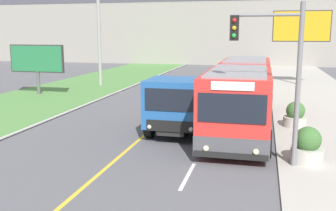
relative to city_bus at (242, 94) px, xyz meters
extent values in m
cube|color=silver|center=(-1.21, -7.42, -1.50)|extent=(0.12, 2.40, 0.01)
cube|color=silver|center=(-1.21, -2.82, -1.50)|extent=(0.12, 2.40, 0.01)
cube|color=silver|center=(-1.21, 1.78, -1.50)|extent=(0.12, 2.40, 0.01)
cube|color=silver|center=(-1.21, 6.38, -1.50)|extent=(0.12, 2.40, 0.01)
cube|color=silver|center=(-1.21, 10.98, -1.50)|extent=(0.12, 2.40, 0.01)
cube|color=silver|center=(-1.21, 15.58, -1.50)|extent=(0.12, 2.40, 0.01)
cube|color=silver|center=(-1.21, 20.18, -1.50)|extent=(0.12, 2.40, 0.01)
cube|color=red|center=(0.00, -3.32, 0.07)|extent=(2.51, 5.78, 2.61)
cube|color=#4C4C51|center=(0.00, -3.32, -0.88)|extent=(2.53, 5.80, 0.70)
cube|color=black|center=(0.00, -3.32, 0.46)|extent=(2.54, 5.32, 0.91)
cube|color=gray|center=(0.00, -3.32, 1.42)|extent=(2.14, 5.21, 0.08)
cube|color=red|center=(0.00, 3.36, 0.07)|extent=(2.51, 5.78, 2.61)
cube|color=#4C4C51|center=(0.00, 3.36, -0.88)|extent=(2.53, 5.80, 0.70)
cube|color=black|center=(0.00, 3.36, 0.46)|extent=(2.54, 5.32, 0.91)
cube|color=gray|center=(0.00, 3.36, 1.42)|extent=(2.14, 5.21, 0.08)
cube|color=#474747|center=(0.00, 0.02, 0.07)|extent=(2.31, 0.90, 2.40)
cube|color=black|center=(0.00, -6.24, 0.46)|extent=(2.21, 0.04, 0.96)
cube|color=black|center=(0.00, -6.25, -1.13)|extent=(2.46, 0.06, 0.20)
sphere|color=#F4EAB2|center=(-0.82, -6.26, -0.93)|extent=(0.20, 0.20, 0.20)
sphere|color=#F4EAB2|center=(0.82, -6.26, -0.93)|extent=(0.20, 0.20, 0.20)
cube|color=white|center=(0.00, -6.24, 1.20)|extent=(1.38, 0.04, 0.28)
cylinder|color=black|center=(-1.19, -4.94, -1.01)|extent=(0.28, 1.00, 1.00)
cylinder|color=black|center=(1.19, -4.94, -1.01)|extent=(0.28, 1.00, 1.00)
cylinder|color=black|center=(-1.19, -1.47, -1.01)|extent=(0.28, 1.00, 1.00)
cylinder|color=black|center=(1.19, -1.47, -1.01)|extent=(0.28, 1.00, 1.00)
cylinder|color=black|center=(-1.19, 3.94, -1.01)|extent=(0.28, 1.00, 1.00)
cylinder|color=black|center=(1.19, 3.94, -1.01)|extent=(0.28, 1.00, 1.00)
cube|color=black|center=(-2.53, -0.86, -1.06)|extent=(1.08, 6.68, 0.20)
cube|color=#235BA3|center=(-2.53, -3.04, 0.01)|extent=(2.41, 2.33, 1.95)
cube|color=black|center=(-2.53, -4.22, 0.31)|extent=(2.05, 0.04, 0.88)
cube|color=black|center=(-2.53, -4.23, -0.74)|extent=(1.93, 0.06, 0.44)
sphere|color=silver|center=(-3.37, -4.24, -0.81)|extent=(0.18, 0.18, 0.18)
sphere|color=silver|center=(-1.69, -4.24, -0.81)|extent=(0.18, 0.18, 0.18)
cube|color=#994C19|center=(-2.53, 0.42, -0.90)|extent=(2.29, 4.10, 0.12)
cube|color=#994C19|center=(-3.61, 0.42, -0.26)|extent=(0.12, 4.10, 1.40)
cube|color=#994C19|center=(-1.45, 0.42, -0.26)|extent=(0.12, 4.10, 1.40)
cube|color=#994C19|center=(-2.53, -1.57, -0.26)|extent=(2.29, 0.12, 1.40)
cube|color=#994C19|center=(-2.53, 2.42, -0.26)|extent=(2.29, 0.12, 1.40)
cube|color=#994C19|center=(-2.53, -1.57, 0.56)|extent=(2.29, 0.12, 0.24)
cylinder|color=black|center=(-3.64, -3.27, -0.99)|extent=(0.30, 1.04, 1.04)
cylinder|color=black|center=(-1.42, -3.27, -0.99)|extent=(0.30, 1.04, 1.04)
cylinder|color=black|center=(-3.64, 0.63, -0.99)|extent=(0.30, 1.04, 1.04)
cylinder|color=black|center=(-1.42, 0.63, -0.99)|extent=(0.30, 1.04, 1.04)
cube|color=silver|center=(-2.28, 14.24, -1.02)|extent=(1.80, 4.30, 0.61)
cube|color=black|center=(-2.28, 14.34, -0.38)|extent=(1.53, 2.36, 0.65)
cylinder|color=black|center=(-3.09, 12.95, -1.20)|extent=(0.18, 0.62, 0.62)
cylinder|color=black|center=(-1.47, 12.95, -1.20)|extent=(0.18, 0.62, 0.62)
cylinder|color=black|center=(-3.09, 15.53, -1.20)|extent=(0.18, 0.62, 0.62)
cylinder|color=black|center=(-1.47, 15.53, -1.20)|extent=(0.18, 0.62, 0.62)
cylinder|color=#9E9E99|center=(-12.35, 11.75, 4.62)|extent=(0.28, 0.28, 12.25)
cylinder|color=slate|center=(2.04, -5.84, 1.16)|extent=(0.16, 0.16, 5.33)
cylinder|color=slate|center=(0.94, -5.84, 3.43)|extent=(2.20, 0.10, 0.10)
cube|color=black|center=(-0.02, -5.84, 3.03)|extent=(0.28, 0.24, 0.80)
sphere|color=red|center=(-0.02, -5.97, 3.27)|extent=(0.14, 0.14, 0.14)
sphere|color=orange|center=(-0.02, -5.97, 3.03)|extent=(0.14, 0.14, 0.14)
sphere|color=green|center=(-0.02, -5.97, 2.79)|extent=(0.14, 0.14, 0.14)
cylinder|color=#59595B|center=(3.87, 15.99, 0.35)|extent=(0.24, 0.24, 3.71)
cube|color=#333333|center=(3.87, 15.99, 3.41)|extent=(4.64, 0.20, 2.56)
cube|color=gold|center=(3.87, 15.88, 3.41)|extent=(4.48, 0.02, 2.40)
cylinder|color=#59595B|center=(-14.73, 6.18, -0.67)|extent=(0.24, 0.24, 1.67)
cube|color=#333333|center=(-14.73, 6.18, 1.07)|extent=(4.12, 0.20, 1.97)
cube|color=#287547|center=(-14.73, 6.07, 1.07)|extent=(3.96, 0.02, 1.81)
cylinder|color=#B7B2A8|center=(2.49, -5.43, -1.18)|extent=(1.09, 1.09, 0.50)
sphere|color=#3D6B33|center=(2.49, -5.43, -0.63)|extent=(0.87, 0.87, 0.87)
cylinder|color=#B7B2A8|center=(2.47, -0.13, -1.20)|extent=(1.07, 1.07, 0.46)
sphere|color=#3D6B33|center=(2.47, -0.13, -0.68)|extent=(0.85, 0.85, 0.85)
camera|label=1|loc=(0.93, -18.84, 2.88)|focal=42.00mm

